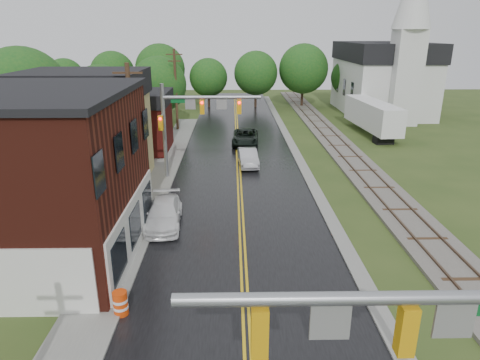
{
  "coord_description": "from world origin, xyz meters",
  "views": [
    {
      "loc": [
        -0.5,
        -4.53,
        10.75
      ],
      "look_at": [
        -0.12,
        16.3,
        3.5
      ],
      "focal_mm": 32.0,
      "sensor_mm": 36.0,
      "label": 1
    }
  ],
  "objects_px": {
    "utility_pole_b": "(133,133)",
    "tree_left_b": "(25,95)",
    "suv_dark": "(245,137)",
    "semi_trailer": "(372,115)",
    "construction_barrel": "(121,303)",
    "sedan_silver": "(248,158)",
    "pickup_white": "(164,214)",
    "tree_left_e": "(160,86)",
    "tree_left_c": "(102,96)",
    "church": "(386,70)",
    "traffic_signal_near": "(442,353)",
    "utility_pole_c": "(176,89)",
    "traffic_signal_far": "(192,114)"
  },
  "relations": [
    {
      "from": "utility_pole_b",
      "to": "tree_left_b",
      "type": "bearing_deg",
      "value": 138.14
    },
    {
      "from": "suv_dark",
      "to": "semi_trailer",
      "type": "xyz_separation_m",
      "value": [
        13.98,
        4.31,
        1.4
      ]
    },
    {
      "from": "suv_dark",
      "to": "construction_barrel",
      "type": "distance_m",
      "value": 27.79
    },
    {
      "from": "sedan_silver",
      "to": "pickup_white",
      "type": "xyz_separation_m",
      "value": [
        -5.33,
        -11.66,
        0.0
      ]
    },
    {
      "from": "tree_left_e",
      "to": "suv_dark",
      "type": "height_order",
      "value": "tree_left_e"
    },
    {
      "from": "tree_left_c",
      "to": "church",
      "type": "bearing_deg",
      "value": 22.24
    },
    {
      "from": "traffic_signal_near",
      "to": "tree_left_e",
      "type": "xyz_separation_m",
      "value": [
        -12.32,
        43.9,
        -0.16
      ]
    },
    {
      "from": "utility_pole_b",
      "to": "pickup_white",
      "type": "xyz_separation_m",
      "value": [
        2.27,
        -3.61,
        -4.02
      ]
    },
    {
      "from": "traffic_signal_near",
      "to": "utility_pole_c",
      "type": "relative_size",
      "value": 0.82
    },
    {
      "from": "traffic_signal_near",
      "to": "sedan_silver",
      "type": "height_order",
      "value": "traffic_signal_near"
    },
    {
      "from": "tree_left_c",
      "to": "semi_trailer",
      "type": "xyz_separation_m",
      "value": [
        28.63,
        1.58,
        -2.36
      ]
    },
    {
      "from": "construction_barrel",
      "to": "utility_pole_c",
      "type": "bearing_deg",
      "value": 93.03
    },
    {
      "from": "tree_left_c",
      "to": "sedan_silver",
      "type": "relative_size",
      "value": 1.79
    },
    {
      "from": "traffic_signal_far",
      "to": "church",
      "type": "bearing_deg",
      "value": 48.73
    },
    {
      "from": "sedan_silver",
      "to": "construction_barrel",
      "type": "relative_size",
      "value": 4.13
    },
    {
      "from": "traffic_signal_far",
      "to": "tree_left_b",
      "type": "relative_size",
      "value": 0.76
    },
    {
      "from": "traffic_signal_far",
      "to": "construction_barrel",
      "type": "bearing_deg",
      "value": -95.15
    },
    {
      "from": "utility_pole_c",
      "to": "tree_left_c",
      "type": "relative_size",
      "value": 1.18
    },
    {
      "from": "utility_pole_c",
      "to": "construction_barrel",
      "type": "xyz_separation_m",
      "value": [
        1.8,
        -34.0,
        -4.2
      ]
    },
    {
      "from": "church",
      "to": "utility_pole_c",
      "type": "distance_m",
      "value": 28.54
    },
    {
      "from": "traffic_signal_near",
      "to": "suv_dark",
      "type": "height_order",
      "value": "traffic_signal_near"
    },
    {
      "from": "utility_pole_c",
      "to": "semi_trailer",
      "type": "distance_m",
      "value": 21.88
    },
    {
      "from": "utility_pole_b",
      "to": "suv_dark",
      "type": "bearing_deg",
      "value": 63.39
    },
    {
      "from": "utility_pole_c",
      "to": "tree_left_c",
      "type": "bearing_deg",
      "value": -149.8
    },
    {
      "from": "traffic_signal_far",
      "to": "utility_pole_c",
      "type": "bearing_deg",
      "value": 101.09
    },
    {
      "from": "traffic_signal_near",
      "to": "construction_barrel",
      "type": "xyz_separation_m",
      "value": [
        -8.47,
        8.0,
        -4.45
      ]
    },
    {
      "from": "traffic_signal_far",
      "to": "pickup_white",
      "type": "bearing_deg",
      "value": -97.01
    },
    {
      "from": "suv_dark",
      "to": "utility_pole_b",
      "type": "bearing_deg",
      "value": -113.18
    },
    {
      "from": "utility_pole_c",
      "to": "church",
      "type": "bearing_deg",
      "value": 19.97
    },
    {
      "from": "utility_pole_c",
      "to": "suv_dark",
      "type": "xyz_separation_m",
      "value": [
        7.6,
        -6.83,
        -3.97
      ]
    },
    {
      "from": "construction_barrel",
      "to": "tree_left_b",
      "type": "bearing_deg",
      "value": 120.4
    },
    {
      "from": "church",
      "to": "tree_left_c",
      "type": "bearing_deg",
      "value": -157.76
    },
    {
      "from": "traffic_signal_far",
      "to": "suv_dark",
      "type": "bearing_deg",
      "value": 67.24
    },
    {
      "from": "suv_dark",
      "to": "pickup_white",
      "type": "xyz_separation_m",
      "value": [
        -5.33,
        -18.78,
        -0.05
      ]
    },
    {
      "from": "church",
      "to": "tree_left_b",
      "type": "relative_size",
      "value": 2.06
    },
    {
      "from": "suv_dark",
      "to": "tree_left_b",
      "type": "bearing_deg",
      "value": -160.77
    },
    {
      "from": "sedan_silver",
      "to": "traffic_signal_near",
      "type": "bearing_deg",
      "value": -88.54
    },
    {
      "from": "traffic_signal_near",
      "to": "pickup_white",
      "type": "bearing_deg",
      "value": 116.01
    },
    {
      "from": "traffic_signal_far",
      "to": "tree_left_b",
      "type": "xyz_separation_m",
      "value": [
        -14.38,
        4.9,
        0.74
      ]
    },
    {
      "from": "tree_left_c",
      "to": "traffic_signal_far",
      "type": "bearing_deg",
      "value": -51.18
    },
    {
      "from": "traffic_signal_far",
      "to": "utility_pole_b",
      "type": "distance_m",
      "value": 6.01
    },
    {
      "from": "utility_pole_c",
      "to": "semi_trailer",
      "type": "xyz_separation_m",
      "value": [
        21.58,
        -2.52,
        -2.56
      ]
    },
    {
      "from": "traffic_signal_far",
      "to": "tree_left_e",
      "type": "bearing_deg",
      "value": 105.89
    },
    {
      "from": "tree_left_c",
      "to": "semi_trailer",
      "type": "distance_m",
      "value": 28.77
    },
    {
      "from": "suv_dark",
      "to": "semi_trailer",
      "type": "distance_m",
      "value": 14.7
    },
    {
      "from": "traffic_signal_near",
      "to": "pickup_white",
      "type": "xyz_separation_m",
      "value": [
        -8.0,
        16.39,
        -4.26
      ]
    },
    {
      "from": "construction_barrel",
      "to": "pickup_white",
      "type": "bearing_deg",
      "value": 86.77
    },
    {
      "from": "traffic_signal_far",
      "to": "utility_pole_c",
      "type": "relative_size",
      "value": 0.82
    },
    {
      "from": "traffic_signal_far",
      "to": "suv_dark",
      "type": "xyz_separation_m",
      "value": [
        4.27,
        10.17,
        -4.22
      ]
    },
    {
      "from": "traffic_signal_far",
      "to": "tree_left_b",
      "type": "bearing_deg",
      "value": 161.19
    }
  ]
}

